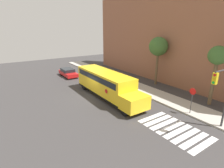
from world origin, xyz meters
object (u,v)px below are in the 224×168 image
at_px(traffic_light, 224,90).
at_px(tree_far_sidewalk, 218,58).
at_px(parked_car, 68,72).
at_px(tree_near_sidewalk, 158,47).
at_px(school_bus, 106,83).
at_px(stop_sign, 192,98).

bearing_deg(traffic_light, tree_far_sidewalk, 122.80).
relative_size(parked_car, tree_near_sidewalk, 0.69).
relative_size(traffic_light, tree_near_sidewalk, 0.79).
xyz_separation_m(school_bus, stop_sign, (8.26, 4.19, -0.01)).
height_order(school_bus, tree_far_sidewalk, tree_far_sidewalk).
relative_size(parked_car, tree_far_sidewalk, 0.74).
bearing_deg(tree_far_sidewalk, parked_car, -156.56).
distance_m(parked_car, traffic_light, 23.10).
bearing_deg(tree_near_sidewalk, parked_car, -141.26).
distance_m(school_bus, tree_near_sidewalk, 9.41).
bearing_deg(school_bus, traffic_light, 17.04).
xyz_separation_m(parked_car, tree_near_sidewalk, (11.34, 9.09, 4.70)).
xyz_separation_m(traffic_light, tree_near_sidewalk, (-11.27, 5.29, 1.85)).
relative_size(parked_car, traffic_light, 0.87).
bearing_deg(school_bus, parked_car, -177.94).
distance_m(tree_near_sidewalk, tree_far_sidewalk, 8.28).
relative_size(stop_sign, traffic_light, 0.50).
relative_size(school_bus, tree_near_sidewalk, 1.64).
xyz_separation_m(stop_sign, tree_far_sidewalk, (-0.22, 3.88, 3.33)).
xyz_separation_m(parked_car, stop_sign, (19.80, 4.61, 1.05)).
bearing_deg(stop_sign, traffic_light, -15.97).
distance_m(stop_sign, tree_far_sidewalk, 5.12).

